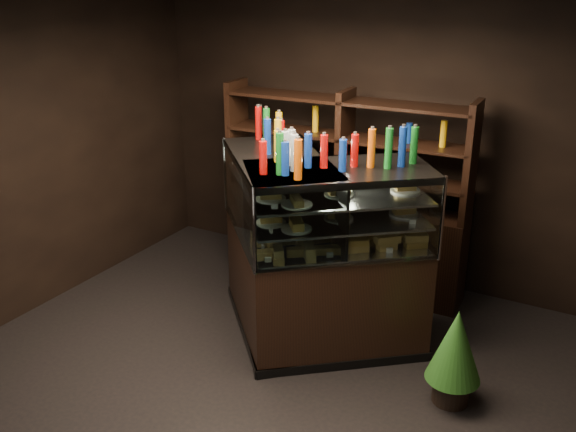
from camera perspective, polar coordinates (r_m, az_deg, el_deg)
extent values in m
plane|color=black|center=(5.15, -3.61, -15.37)|extent=(5.00, 5.00, 0.00)
cube|color=black|center=(6.56, 8.06, 7.22)|extent=(5.00, 0.02, 3.00)
cube|color=black|center=(6.11, -24.17, 4.48)|extent=(0.02, 5.00, 3.00)
cube|color=black|center=(5.46, 4.27, -7.23)|extent=(1.57, 1.47, 0.94)
cube|color=black|center=(5.68, 4.15, -11.07)|extent=(1.62, 1.52, 0.08)
cube|color=black|center=(5.02, 4.62, 3.94)|extent=(1.57, 1.47, 0.06)
cube|color=silver|center=(5.24, 4.42, -2.60)|extent=(1.49, 1.39, 0.02)
cube|color=silver|center=(5.16, 4.49, -0.35)|extent=(1.49, 1.39, 0.02)
cube|color=silver|center=(5.09, 4.55, 1.74)|extent=(1.49, 1.39, 0.02)
cube|color=white|center=(4.79, 5.61, -0.84)|extent=(1.12, 0.92, 0.67)
cylinder|color=silver|center=(5.03, 13.53, -0.24)|extent=(0.03, 0.03, 0.69)
cylinder|color=silver|center=(4.67, -3.01, -1.38)|extent=(0.03, 0.03, 0.69)
cube|color=black|center=(5.71, -0.64, -5.78)|extent=(1.51, 1.55, 0.94)
cube|color=black|center=(5.92, -0.63, -9.51)|extent=(1.56, 1.60, 0.08)
cube|color=black|center=(5.30, -0.69, 4.94)|extent=(1.51, 1.55, 0.06)
cube|color=silver|center=(5.51, -0.66, -1.32)|extent=(1.43, 1.47, 0.02)
cube|color=silver|center=(5.43, -0.67, 0.85)|extent=(1.43, 1.47, 0.02)
cube|color=silver|center=(5.36, -0.68, 2.85)|extent=(1.43, 1.47, 0.02)
cube|color=white|center=(5.33, -4.57, 1.53)|extent=(0.99, 1.06, 0.67)
cylinder|color=silver|center=(4.67, -3.01, -1.38)|extent=(0.03, 0.03, 0.69)
cylinder|color=silver|center=(6.01, -5.59, 3.81)|extent=(0.03, 0.03, 0.69)
cube|color=gold|center=(5.09, -2.12, -2.86)|extent=(0.20, 0.18, 0.06)
cube|color=gold|center=(5.12, 0.57, -2.67)|extent=(0.20, 0.18, 0.06)
cube|color=gold|center=(5.17, 3.22, -2.48)|extent=(0.20, 0.18, 0.06)
cube|color=gold|center=(5.23, 5.82, -2.28)|extent=(0.20, 0.18, 0.06)
cube|color=gold|center=(5.29, 8.35, -2.09)|extent=(0.20, 0.18, 0.06)
cube|color=gold|center=(5.37, 10.81, -1.89)|extent=(0.20, 0.18, 0.06)
cylinder|color=white|center=(5.05, -1.55, -0.56)|extent=(0.24, 0.24, 0.02)
cube|color=gold|center=(5.04, -1.56, -0.20)|extent=(0.18, 0.17, 0.05)
cylinder|color=white|center=(5.15, 4.49, -0.17)|extent=(0.24, 0.24, 0.02)
cube|color=gold|center=(5.14, 4.50, 0.19)|extent=(0.18, 0.17, 0.05)
cylinder|color=white|center=(5.31, 10.24, 0.21)|extent=(0.24, 0.24, 0.02)
cube|color=gold|center=(5.30, 10.27, 0.56)|extent=(0.18, 0.17, 0.05)
cylinder|color=white|center=(4.98, -1.58, 1.57)|extent=(0.24, 0.24, 0.02)
cube|color=gold|center=(4.97, -1.58, 1.95)|extent=(0.18, 0.17, 0.05)
cylinder|color=white|center=(5.08, 4.56, 1.93)|extent=(0.24, 0.24, 0.02)
cube|color=gold|center=(5.07, 4.57, 2.30)|extent=(0.18, 0.17, 0.05)
cylinder|color=white|center=(5.24, 10.38, 2.25)|extent=(0.24, 0.24, 0.02)
cube|color=gold|center=(5.23, 10.41, 2.61)|extent=(0.18, 0.17, 0.05)
cube|color=gold|center=(6.04, -2.29, 1.14)|extent=(0.19, 0.19, 0.06)
cube|color=gold|center=(5.82, -1.82, 0.34)|extent=(0.19, 0.19, 0.06)
cube|color=gold|center=(5.60, -1.30, -0.53)|extent=(0.19, 0.19, 0.06)
cube|color=gold|center=(5.38, -0.75, -1.46)|extent=(0.19, 0.19, 0.06)
cube|color=gold|center=(5.16, -0.15, -2.48)|extent=(0.19, 0.19, 0.06)
cube|color=gold|center=(4.95, 0.51, -3.58)|extent=(0.19, 0.19, 0.06)
cylinder|color=white|center=(5.93, -1.87, 2.81)|extent=(0.24, 0.24, 0.02)
cube|color=gold|center=(5.92, -1.87, 3.13)|extent=(0.18, 0.18, 0.05)
cylinder|color=white|center=(5.42, -0.67, 1.02)|extent=(0.24, 0.24, 0.02)
cube|color=gold|center=(5.41, -0.68, 1.36)|extent=(0.18, 0.18, 0.05)
cylinder|color=white|center=(4.93, 0.76, -1.14)|extent=(0.24, 0.24, 0.02)
cube|color=gold|center=(4.91, 0.76, -0.77)|extent=(0.18, 0.18, 0.05)
cylinder|color=white|center=(5.87, -1.89, 4.66)|extent=(0.24, 0.24, 0.02)
cube|color=gold|center=(5.86, -1.89, 4.98)|extent=(0.18, 0.18, 0.05)
cylinder|color=white|center=(5.36, -0.68, 3.02)|extent=(0.24, 0.24, 0.02)
cube|color=gold|center=(5.35, -0.69, 3.38)|extent=(0.18, 0.18, 0.05)
cylinder|color=white|center=(4.85, 0.77, 1.04)|extent=(0.24, 0.24, 0.02)
cube|color=gold|center=(4.84, 0.77, 1.43)|extent=(0.18, 0.18, 0.05)
cylinder|color=#147223|center=(4.86, -2.30, 5.49)|extent=(0.06, 0.06, 0.28)
cylinder|color=silver|center=(4.82, -2.32, 7.21)|extent=(0.03, 0.03, 0.02)
cylinder|color=#B20C0A|center=(4.88, -0.88, 5.56)|extent=(0.06, 0.06, 0.28)
cylinder|color=silver|center=(4.84, -0.89, 7.27)|extent=(0.03, 0.03, 0.02)
cylinder|color=#D8590A|center=(4.90, 0.53, 5.63)|extent=(0.06, 0.06, 0.28)
cylinder|color=silver|center=(4.86, 0.54, 7.33)|extent=(0.03, 0.03, 0.02)
cylinder|color=#0F38B2|center=(4.92, 1.93, 5.69)|extent=(0.06, 0.06, 0.28)
cylinder|color=silver|center=(4.88, 1.95, 7.39)|extent=(0.03, 0.03, 0.02)
cylinder|color=yellow|center=(4.95, 3.31, 5.75)|extent=(0.06, 0.06, 0.28)
cylinder|color=silver|center=(4.91, 3.35, 7.44)|extent=(0.03, 0.03, 0.02)
cylinder|color=silver|center=(4.98, 4.68, 5.81)|extent=(0.06, 0.06, 0.28)
cylinder|color=silver|center=(4.94, 4.73, 7.49)|extent=(0.03, 0.03, 0.02)
cylinder|color=black|center=(5.01, 6.03, 5.86)|extent=(0.06, 0.06, 0.28)
cylinder|color=silver|center=(4.97, 6.09, 7.53)|extent=(0.03, 0.03, 0.02)
cylinder|color=#147223|center=(5.04, 7.36, 5.91)|extent=(0.06, 0.06, 0.28)
cylinder|color=silver|center=(5.00, 7.44, 7.56)|extent=(0.03, 0.03, 0.02)
cylinder|color=#B20C0A|center=(5.08, 8.68, 5.95)|extent=(0.06, 0.06, 0.28)
cylinder|color=silver|center=(5.04, 8.77, 7.60)|extent=(0.03, 0.03, 0.02)
cylinder|color=#D8590A|center=(5.12, 9.97, 5.99)|extent=(0.06, 0.06, 0.28)
cylinder|color=silver|center=(5.08, 10.08, 7.62)|extent=(0.03, 0.03, 0.02)
cylinder|color=#0F38B2|center=(5.16, 11.25, 6.03)|extent=(0.06, 0.06, 0.28)
cylinder|color=silver|center=(5.12, 11.37, 7.65)|extent=(0.03, 0.03, 0.02)
cylinder|color=#147223|center=(5.83, -2.05, 8.18)|extent=(0.06, 0.06, 0.28)
cylinder|color=silver|center=(5.80, -2.07, 9.62)|extent=(0.03, 0.03, 0.02)
cylinder|color=#B20C0A|center=(5.71, -1.80, 7.91)|extent=(0.06, 0.06, 0.28)
cylinder|color=silver|center=(5.68, -1.82, 9.38)|extent=(0.03, 0.03, 0.02)
cylinder|color=#D8590A|center=(5.60, -1.54, 7.63)|extent=(0.06, 0.06, 0.28)
cylinder|color=silver|center=(5.57, -1.56, 9.13)|extent=(0.03, 0.03, 0.02)
cylinder|color=#0F38B2|center=(5.48, -1.27, 7.34)|extent=(0.06, 0.06, 0.28)
cylinder|color=silver|center=(5.45, -1.29, 8.87)|extent=(0.03, 0.03, 0.02)
cylinder|color=yellow|center=(5.37, -0.99, 7.04)|extent=(0.06, 0.06, 0.28)
cylinder|color=silver|center=(5.33, -1.00, 8.60)|extent=(0.03, 0.03, 0.02)
cylinder|color=silver|center=(5.25, -0.70, 6.72)|extent=(0.06, 0.06, 0.28)
cylinder|color=silver|center=(5.22, -0.71, 8.31)|extent=(0.03, 0.03, 0.02)
cylinder|color=black|center=(5.14, -0.40, 6.39)|extent=(0.06, 0.06, 0.28)
cylinder|color=silver|center=(5.10, -0.40, 8.02)|extent=(0.03, 0.03, 0.02)
cylinder|color=#147223|center=(5.03, -0.08, 6.04)|extent=(0.06, 0.06, 0.28)
cylinder|color=silver|center=(4.99, -0.08, 7.70)|extent=(0.03, 0.03, 0.02)
cylinder|color=#B20C0A|center=(4.91, 0.25, 5.68)|extent=(0.06, 0.06, 0.28)
cylinder|color=silver|center=(4.87, 0.26, 7.38)|extent=(0.03, 0.03, 0.02)
cylinder|color=#D8590A|center=(4.80, 0.60, 5.30)|extent=(0.06, 0.06, 0.28)
cylinder|color=silver|center=(4.76, 0.61, 7.03)|extent=(0.03, 0.03, 0.02)
cylinder|color=#0F38B2|center=(4.69, 0.96, 4.90)|extent=(0.06, 0.06, 0.28)
cylinder|color=silver|center=(4.65, 0.98, 6.67)|extent=(0.03, 0.03, 0.02)
cylinder|color=black|center=(5.15, 14.27, -14.71)|extent=(0.27, 0.27, 0.21)
cone|color=#1F5D1A|center=(4.94, 14.68, -11.06)|extent=(0.41, 0.41, 0.57)
cone|color=#1F5D1A|center=(4.84, 14.89, -9.17)|extent=(0.32, 0.32, 0.40)
cube|color=black|center=(6.56, 4.77, -2.33)|extent=(2.49, 0.53, 0.90)
cube|color=black|center=(6.75, -4.54, 7.34)|extent=(0.08, 0.38, 1.10)
cube|color=black|center=(6.23, 5.05, 6.13)|extent=(0.08, 0.38, 1.10)
cube|color=black|center=(5.91, 15.96, 4.53)|extent=(0.08, 0.38, 1.10)
cube|color=black|center=(6.30, 4.97, 3.93)|extent=(2.43, 0.48, 0.03)
cube|color=black|center=(6.21, 5.08, 7.02)|extent=(2.43, 0.48, 0.03)
cube|color=black|center=(6.13, 5.18, 10.19)|extent=(2.43, 0.48, 0.03)
cylinder|color=#147223|center=(6.66, -2.53, 6.06)|extent=(0.06, 0.06, 0.22)
cylinder|color=#B20C0A|center=(6.51, -0.12, 5.74)|extent=(0.06, 0.06, 0.22)
cylinder|color=#D8590A|center=(6.38, 2.40, 5.39)|extent=(0.06, 0.06, 0.22)
cylinder|color=#0F38B2|center=(6.27, 5.01, 5.02)|extent=(0.06, 0.06, 0.22)
cylinder|color=yellow|center=(6.16, 7.71, 4.63)|extent=(0.06, 0.06, 0.22)
cylinder|color=silver|center=(6.07, 10.50, 4.21)|extent=(0.06, 0.06, 0.22)
cylinder|color=black|center=(6.00, 13.36, 3.77)|extent=(0.06, 0.06, 0.22)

